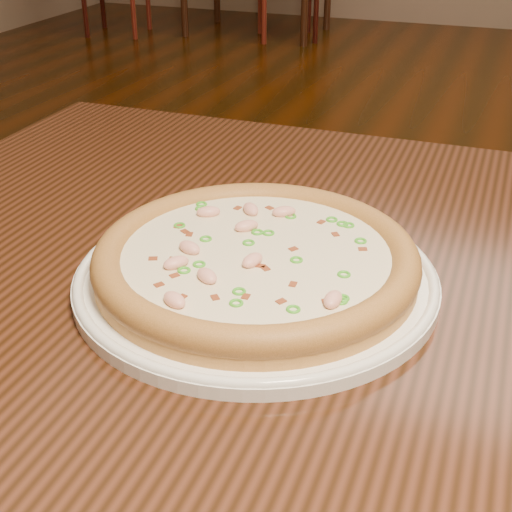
% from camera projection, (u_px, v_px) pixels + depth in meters
% --- Properties ---
extents(ground, '(9.00, 9.00, 0.00)m').
position_uv_depth(ground, '(386.00, 372.00, 1.75)').
color(ground, black).
extents(hero_table, '(1.20, 0.80, 0.75)m').
position_uv_depth(hero_table, '(385.00, 366.00, 0.72)').
color(hero_table, black).
rests_on(hero_table, ground).
extents(plate, '(0.34, 0.34, 0.02)m').
position_uv_depth(plate, '(256.00, 276.00, 0.66)').
color(plate, white).
rests_on(plate, hero_table).
extents(pizza, '(0.30, 0.30, 0.03)m').
position_uv_depth(pizza, '(256.00, 259.00, 0.65)').
color(pizza, '#BF8948').
rests_on(pizza, plate).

